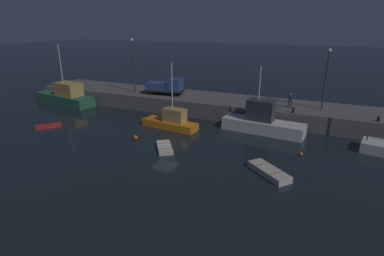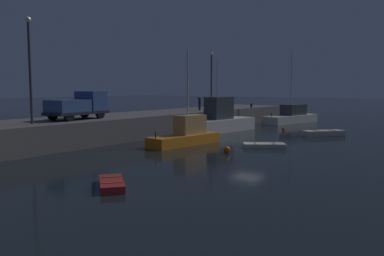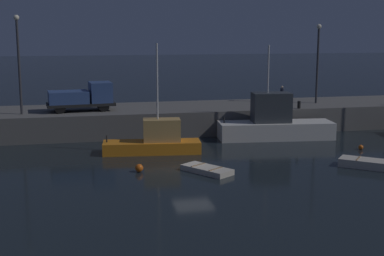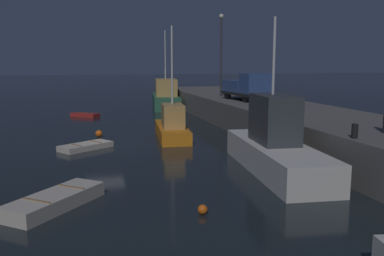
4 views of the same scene
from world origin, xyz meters
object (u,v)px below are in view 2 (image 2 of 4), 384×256
(fishing_boat_white, at_px, (186,134))
(dinghy_red_small, at_px, (111,184))
(mooring_buoy_near, at_px, (283,129))
(mooring_buoy_mid, at_px, (227,150))
(dinghy_orange_near, at_px, (264,145))
(lamp_post_east, at_px, (211,75))
(bollard_west, at_px, (251,106))
(dockworker, at_px, (200,102))
(rowboat_white_mid, at_px, (323,133))
(lamp_post_west, at_px, (30,62))
(fishing_trawler_red, at_px, (291,116))
(bollard_central, at_px, (218,108))
(fishing_boat_orange, at_px, (221,120))
(utility_truck, at_px, (79,105))

(fishing_boat_white, height_order, dinghy_red_small, fishing_boat_white)
(mooring_buoy_near, xyz_separation_m, mooring_buoy_mid, (-16.95, -2.91, 0.08))
(dinghy_orange_near, height_order, dinghy_red_small, dinghy_red_small)
(lamp_post_east, bearing_deg, bollard_west, -25.59)
(dockworker, bearing_deg, mooring_buoy_near, -75.56)
(rowboat_white_mid, distance_m, mooring_buoy_near, 5.57)
(rowboat_white_mid, distance_m, lamp_post_west, 27.82)
(mooring_buoy_near, relative_size, dockworker, 0.21)
(mooring_buoy_near, relative_size, lamp_post_west, 0.05)
(fishing_boat_white, distance_m, rowboat_white_mid, 15.01)
(dinghy_red_small, xyz_separation_m, mooring_buoy_mid, (12.07, 0.85, 0.08))
(fishing_trawler_red, distance_m, bollard_central, 12.97)
(dinghy_red_small, bearing_deg, dockworker, 26.99)
(fishing_boat_white, xyz_separation_m, lamp_post_west, (-9.85, 7.02, 5.83))
(fishing_trawler_red, distance_m, fishing_boat_orange, 15.39)
(rowboat_white_mid, distance_m, dockworker, 15.17)
(utility_truck, bearing_deg, fishing_boat_white, -57.72)
(utility_truck, height_order, dockworker, utility_truck)
(mooring_buoy_mid, distance_m, dockworker, 19.41)
(fishing_boat_orange, height_order, rowboat_white_mid, fishing_boat_orange)
(dinghy_red_small, bearing_deg, fishing_boat_white, 23.22)
(fishing_boat_orange, height_order, bollard_central, fishing_boat_orange)
(bollard_central, bearing_deg, fishing_trawler_red, -18.67)
(mooring_buoy_near, bearing_deg, fishing_boat_white, 171.82)
(dockworker, xyz_separation_m, bollard_central, (0.69, -2.27, -0.68))
(mooring_buoy_mid, bearing_deg, utility_truck, 103.74)
(dinghy_red_small, relative_size, lamp_post_west, 0.37)
(dinghy_red_small, relative_size, mooring_buoy_mid, 5.69)
(fishing_trawler_red, bearing_deg, dinghy_orange_near, -162.62)
(mooring_buoy_near, distance_m, lamp_post_west, 27.46)
(dinghy_orange_near, distance_m, utility_truck, 15.99)
(lamp_post_west, bearing_deg, dinghy_orange_near, -47.01)
(bollard_west, bearing_deg, dinghy_orange_near, -149.46)
(fishing_boat_white, distance_m, dinghy_orange_near, 6.57)
(fishing_trawler_red, bearing_deg, lamp_post_west, 170.62)
(bollard_west, xyz_separation_m, bollard_central, (-8.75, -0.27, 0.05))
(fishing_trawler_red, relative_size, bollard_central, 15.71)
(dinghy_red_small, bearing_deg, lamp_post_west, 72.88)
(dinghy_red_small, relative_size, bollard_west, 5.38)
(mooring_buoy_near, bearing_deg, utility_truck, 153.60)
(rowboat_white_mid, height_order, dockworker, dockworker)
(fishing_boat_white, bearing_deg, fishing_trawler_red, 2.63)
(fishing_boat_orange, xyz_separation_m, dinghy_red_small, (-24.14, -9.00, -1.05))
(dinghy_red_small, xyz_separation_m, mooring_buoy_near, (29.03, 3.76, 0.00))
(dinghy_orange_near, relative_size, utility_truck, 0.61)
(fishing_boat_white, bearing_deg, rowboat_white_mid, -29.29)
(fishing_boat_white, distance_m, mooring_buoy_mid, 5.43)
(fishing_boat_orange, distance_m, bollard_west, 12.13)
(utility_truck, xyz_separation_m, bollard_west, (27.04, -2.24, -0.91))
(fishing_boat_white, relative_size, dinghy_orange_near, 2.25)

